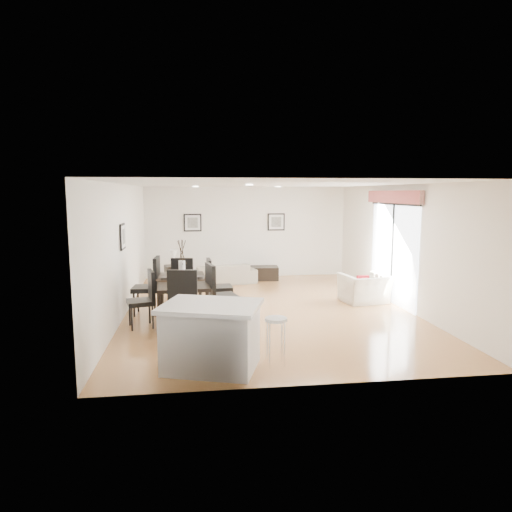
{
  "coord_description": "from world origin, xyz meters",
  "views": [
    {
      "loc": [
        -1.51,
        -9.58,
        2.52
      ],
      "look_at": [
        -0.19,
        0.4,
        1.12
      ],
      "focal_mm": 32.0,
      "sensor_mm": 36.0,
      "label": 1
    }
  ],
  "objects": [
    {
      "name": "courtyard_plant_b",
      "position": [
        5.72,
        1.05,
        0.3
      ],
      "size": [
        0.33,
        0.33,
        0.59
      ],
      "primitive_type": "imported",
      "rotation": [
        0.0,
        0.0,
        0.01
      ],
      "color": "#375C27",
      "rests_on": "ground"
    },
    {
      "name": "framed_print_back_left",
      "position": [
        -1.6,
        3.97,
        1.65
      ],
      "size": [
        0.52,
        0.04,
        0.52
      ],
      "color": "black",
      "rests_on": "wall_back"
    },
    {
      "name": "wall_front",
      "position": [
        0.0,
        -4.0,
        1.35
      ],
      "size": [
        6.0,
        0.04,
        2.7
      ],
      "primitive_type": "cube",
      "color": "white",
      "rests_on": "ground"
    },
    {
      "name": "coffee_table",
      "position": [
        0.37,
        3.42,
        0.19
      ],
      "size": [
        1.0,
        0.65,
        0.38
      ],
      "primitive_type": "cube",
      "rotation": [
        0.0,
        0.0,
        -0.08
      ],
      "color": "black",
      "rests_on": "ground"
    },
    {
      "name": "wall_back",
      "position": [
        0.0,
        4.0,
        1.35
      ],
      "size": [
        6.0,
        0.04,
        2.7
      ],
      "primitive_type": "cube",
      "color": "white",
      "rests_on": "ground"
    },
    {
      "name": "dining_chair_foot",
      "position": [
        -1.81,
        0.66,
        0.61
      ],
      "size": [
        0.55,
        0.55,
        1.09
      ],
      "rotation": [
        0.0,
        0.0,
        3.0
      ],
      "color": "black",
      "rests_on": "ground"
    },
    {
      "name": "dining_chair_wnear",
      "position": [
        -2.47,
        -0.99,
        0.6
      ],
      "size": [
        0.59,
        0.59,
        1.08
      ],
      "rotation": [
        0.0,
        0.0,
        -1.33
      ],
      "color": "black",
      "rests_on": "ground"
    },
    {
      "name": "courtyard",
      "position": [
        6.16,
        0.87,
        0.92
      ],
      "size": [
        6.0,
        6.0,
        2.0
      ],
      "color": "gray",
      "rests_on": "ground"
    },
    {
      "name": "dining_table",
      "position": [
        -1.8,
        -0.53,
        0.72
      ],
      "size": [
        1.08,
        1.98,
        0.8
      ],
      "rotation": [
        0.0,
        0.0,
        0.06
      ],
      "color": "black",
      "rests_on": "ground"
    },
    {
      "name": "ground",
      "position": [
        0.0,
        0.0,
        0.0
      ],
      "size": [
        8.0,
        8.0,
        0.0
      ],
      "primitive_type": "plane",
      "color": "tan",
      "rests_on": "ground"
    },
    {
      "name": "sliding_door",
      "position": [
        2.96,
        0.3,
        1.66
      ],
      "size": [
        0.12,
        2.7,
        2.57
      ],
      "color": "white",
      "rests_on": "wall_right"
    },
    {
      "name": "dining_chair_head",
      "position": [
        -1.78,
        -1.71,
        0.66
      ],
      "size": [
        0.59,
        0.59,
        1.18
      ],
      "rotation": [
        0.0,
        0.0,
        -0.14
      ],
      "color": "black",
      "rests_on": "ground"
    },
    {
      "name": "framed_print_back_right",
      "position": [
        0.9,
        3.97,
        1.65
      ],
      "size": [
        0.52,
        0.04,
        0.52
      ],
      "color": "black",
      "rests_on": "wall_back"
    },
    {
      "name": "framed_print_left_wall",
      "position": [
        -2.97,
        -0.2,
        1.65
      ],
      "size": [
        0.04,
        0.52,
        0.52
      ],
      "rotation": [
        0.0,
        0.0,
        1.57
      ],
      "color": "black",
      "rests_on": "wall_left"
    },
    {
      "name": "dining_chair_wfar",
      "position": [
        -2.46,
        -0.06,
        0.67
      ],
      "size": [
        0.57,
        0.57,
        1.2
      ],
      "rotation": [
        0.0,
        0.0,
        -1.64
      ],
      "color": "black",
      "rests_on": "ground"
    },
    {
      "name": "sofa",
      "position": [
        -0.84,
        2.94,
        0.28
      ],
      "size": [
        2.05,
        1.18,
        0.56
      ],
      "primitive_type": "imported",
      "rotation": [
        0.0,
        0.0,
        3.38
      ],
      "color": "gray",
      "rests_on": "ground"
    },
    {
      "name": "cushion",
      "position": [
        2.25,
        0.22,
        0.52
      ],
      "size": [
        0.28,
        0.1,
        0.28
      ],
      "primitive_type": "cube",
      "rotation": [
        0.0,
        0.0,
        3.18
      ],
      "color": "maroon",
      "rests_on": "armchair"
    },
    {
      "name": "armchair",
      "position": [
        2.34,
        0.31,
        0.33
      ],
      "size": [
        1.14,
        1.04,
        0.66
      ],
      "primitive_type": "imported",
      "rotation": [
        0.0,
        0.0,
        3.3
      ],
      "color": "silver",
      "rests_on": "ground"
    },
    {
      "name": "dining_chair_efar",
      "position": [
        -1.13,
        -0.06,
        0.64
      ],
      "size": [
        0.54,
        0.54,
        1.14
      ],
      "rotation": [
        0.0,
        0.0,
        1.62
      ],
      "color": "black",
      "rests_on": "ground"
    },
    {
      "name": "ceiling",
      "position": [
        0.0,
        0.0,
        2.7
      ],
      "size": [
        6.0,
        8.0,
        0.02
      ],
      "primitive_type": "cube",
      "color": "white",
      "rests_on": "wall_back"
    },
    {
      "name": "wall_left",
      "position": [
        -3.0,
        0.0,
        1.35
      ],
      "size": [
        0.04,
        8.0,
        2.7
      ],
      "primitive_type": "cube",
      "color": "white",
      "rests_on": "ground"
    },
    {
      "name": "kitchen_island",
      "position": [
        -1.32,
        -3.23,
        0.48
      ],
      "size": [
        1.62,
        1.41,
        0.95
      ],
      "rotation": [
        0.0,
        0.0,
        -0.31
      ],
      "color": "silver",
      "rests_on": "ground"
    },
    {
      "name": "table_lamp",
      "position": [
        -2.1,
        2.57,
        0.87
      ],
      "size": [
        0.21,
        0.21,
        0.41
      ],
      "color": "white",
      "rests_on": "side_table"
    },
    {
      "name": "vase",
      "position": [
        -1.8,
        -0.53,
        1.13
      ],
      "size": [
        1.04,
        1.59,
        0.81
      ],
      "color": "white",
      "rests_on": "dining_table"
    },
    {
      "name": "dining_chair_enear",
      "position": [
        -1.13,
        -1.03,
        0.66
      ],
      "size": [
        0.64,
        0.64,
        1.19
      ],
      "rotation": [
        0.0,
        0.0,
        1.8
      ],
      "color": "black",
      "rests_on": "ground"
    },
    {
      "name": "wall_right",
      "position": [
        3.0,
        0.0,
        1.35
      ],
      "size": [
        0.04,
        8.0,
        2.7
      ],
      "primitive_type": "cube",
      "color": "white",
      "rests_on": "ground"
    },
    {
      "name": "side_table",
      "position": [
        -2.1,
        2.57,
        0.3
      ],
      "size": [
        0.56,
        0.56,
        0.61
      ],
      "primitive_type": "cube",
      "rotation": [
        0.0,
        0.0,
        0.27
      ],
      "color": "black",
      "rests_on": "ground"
    },
    {
      "name": "bar_stool",
      "position": [
        -0.37,
        -3.23,
        0.61
      ],
      "size": [
        0.33,
        0.33,
        0.71
      ],
      "color": "silver",
      "rests_on": "ground"
    }
  ]
}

